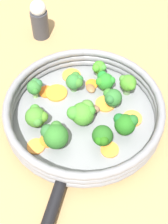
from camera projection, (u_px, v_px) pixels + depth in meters
ground_plane at (84, 119)px, 0.65m from camera, size 4.00×4.00×0.00m
skillet at (84, 118)px, 0.64m from camera, size 0.30×0.30×0.01m
skillet_rim_wall at (84, 110)px, 0.62m from camera, size 0.32×0.32×0.05m
skillet_rivet_left at (47, 173)px, 0.56m from camera, size 0.01×0.01×0.01m
skillet_rivet_right at (80, 181)px, 0.55m from camera, size 0.01×0.01×0.01m
carrot_slice_0 at (36, 146)px, 0.59m from camera, size 0.05×0.05×0.00m
carrot_slice_1 at (57, 93)px, 0.67m from camera, size 0.06×0.06×0.01m
carrot_slice_2 at (91, 84)px, 0.69m from camera, size 0.04×0.04×0.00m
carrot_slice_3 at (110, 150)px, 0.59m from camera, size 0.04×0.04×0.00m
carrot_slice_4 at (57, 134)px, 0.61m from camera, size 0.04×0.04×0.00m
carrot_slice_5 at (47, 92)px, 0.68m from camera, size 0.04×0.04×0.00m
carrot_slice_6 at (132, 118)px, 0.63m from camera, size 0.05×0.05×0.00m
carrot_slice_7 at (47, 140)px, 0.60m from camera, size 0.04×0.04×0.01m
carrot_slice_8 at (71, 75)px, 0.71m from camera, size 0.06×0.06×0.00m
carrot_slice_9 at (105, 104)px, 0.66m from camera, size 0.06×0.06×0.00m
broccoli_floret_0 at (125, 124)px, 0.59m from camera, size 0.05×0.04×0.05m
broccoli_floret_1 at (112, 97)px, 0.63m from camera, size 0.04×0.04×0.05m
broccoli_floret_2 at (35, 87)px, 0.65m from camera, size 0.03×0.04×0.04m
broccoli_floret_3 at (36, 117)px, 0.61m from camera, size 0.05×0.05×0.05m
broccoli_floret_4 at (82, 113)px, 0.61m from camera, size 0.05×0.05×0.05m
broccoli_floret_5 at (102, 137)px, 0.57m from camera, size 0.04×0.04×0.05m
broccoli_floret_6 at (75, 81)px, 0.66m from camera, size 0.04×0.04×0.04m
broccoli_floret_7 at (128, 84)px, 0.65m from camera, size 0.04×0.04×0.05m
broccoli_floret_8 at (99, 68)px, 0.69m from camera, size 0.03×0.03×0.04m
broccoli_floret_9 at (105, 81)px, 0.66m from camera, size 0.04×0.04×0.05m
broccoli_floret_10 at (55, 135)px, 0.57m from camera, size 0.05×0.05×0.05m
mushroom_piece_0 at (90, 88)px, 0.68m from camera, size 0.03×0.03×0.01m
mushroom_piece_1 at (94, 109)px, 0.64m from camera, size 0.02×0.02×0.01m
salt_shaker at (39, 20)px, 0.77m from camera, size 0.04×0.04×0.10m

